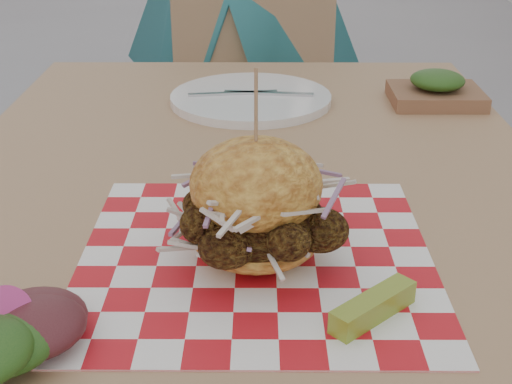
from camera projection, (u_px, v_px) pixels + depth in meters
patio_table at (248, 242)px, 0.92m from camera, size 0.80×1.20×0.75m
patio_chair at (247, 106)px, 1.81m from camera, size 0.48×0.49×0.95m
paper_liner at (256, 257)px, 0.73m from camera, size 0.36×0.36×0.00m
sandwich at (256, 208)px, 0.71m from camera, size 0.17×0.17×0.20m
pickle_spear at (373, 307)px, 0.63m from camera, size 0.08×0.08×0.02m
place_setting at (251, 98)px, 1.20m from camera, size 0.27×0.27×0.02m
kraft_tray at (436, 90)px, 1.19m from camera, size 0.15×0.12×0.06m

